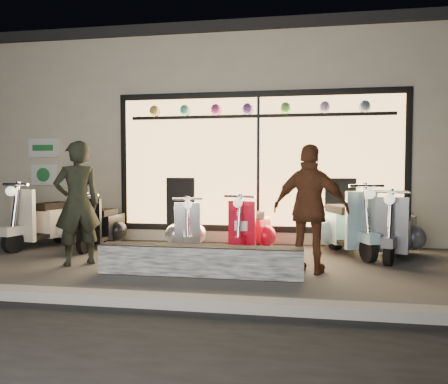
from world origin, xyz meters
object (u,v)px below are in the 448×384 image
at_px(scooter_red, 252,230).
at_px(man, 77,203).
at_px(graffiti_barrier, 199,261).
at_px(woman, 310,209).
at_px(scooter_silver, 186,230).

height_order(scooter_red, man, man).
bearing_deg(graffiti_barrier, man, 169.63).
distance_m(man, woman, 3.37).
xyz_separation_m(scooter_silver, man, (-1.30, -1.33, 0.54)).
xyz_separation_m(graffiti_barrier, scooter_silver, (-0.62, 1.68, 0.17)).
bearing_deg(man, graffiti_barrier, 128.30).
xyz_separation_m(scooter_silver, woman, (2.07, -1.29, 0.51)).
xyz_separation_m(scooter_red, woman, (0.92, -1.24, 0.49)).
bearing_deg(scooter_red, man, -140.94).
height_order(graffiti_barrier, scooter_silver, scooter_silver).
distance_m(graffiti_barrier, scooter_silver, 1.80).
height_order(graffiti_barrier, scooter_red, scooter_red).
bearing_deg(man, scooter_silver, -175.67).
bearing_deg(woman, man, 15.79).
height_order(scooter_red, woman, woman).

